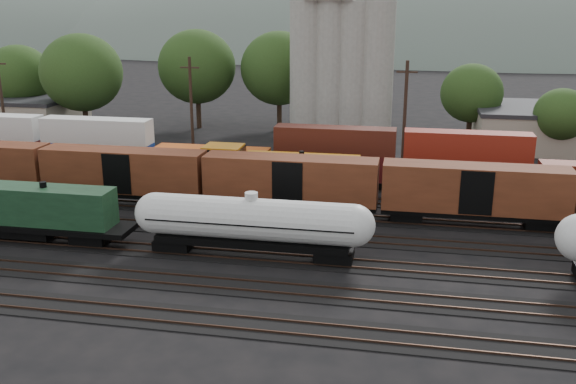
% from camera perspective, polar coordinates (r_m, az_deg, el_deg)
% --- Properties ---
extents(ground, '(600.00, 600.00, 0.00)m').
position_cam_1_polar(ground, '(52.24, -3.76, -3.59)').
color(ground, black).
extents(tracks, '(180.00, 33.20, 0.20)m').
position_cam_1_polar(tracks, '(52.22, -3.76, -3.54)').
color(tracks, black).
rests_on(tracks, ground).
extents(green_locomotive, '(18.01, 3.18, 4.77)m').
position_cam_1_polar(green_locomotive, '(54.29, -23.57, -1.19)').
color(green_locomotive, black).
rests_on(green_locomotive, ground).
extents(tank_car_a, '(17.74, 3.18, 4.65)m').
position_cam_1_polar(tank_car_a, '(46.33, -3.24, -2.65)').
color(tank_car_a, silver).
rests_on(tank_car_a, ground).
extents(orange_locomotive, '(18.01, 3.00, 4.50)m').
position_cam_1_polar(orange_locomotive, '(60.78, -1.64, 1.92)').
color(orange_locomotive, black).
rests_on(orange_locomotive, ground).
extents(boxcar_string, '(169.00, 2.90, 4.20)m').
position_cam_1_polar(boxcar_string, '(55.34, 0.22, 1.02)').
color(boxcar_string, black).
rests_on(boxcar_string, ground).
extents(container_wall, '(160.00, 2.60, 5.80)m').
position_cam_1_polar(container_wall, '(69.52, -11.99, 3.67)').
color(container_wall, black).
rests_on(container_wall, ground).
extents(grain_silo, '(13.40, 5.00, 29.00)m').
position_cam_1_polar(grain_silo, '(84.14, 4.62, 12.02)').
color(grain_silo, gray).
rests_on(grain_silo, ground).
extents(industrial_sheds, '(119.38, 17.26, 5.10)m').
position_cam_1_polar(industrial_sheds, '(84.26, 6.70, 5.99)').
color(industrial_sheds, '#9E937F').
rests_on(industrial_sheds, ground).
extents(tree_band, '(162.71, 22.09, 14.15)m').
position_cam_1_polar(tree_band, '(85.81, -0.00, 9.86)').
color(tree_band, black).
rests_on(tree_band, ground).
extents(utility_poles, '(122.20, 0.36, 12.00)m').
position_cam_1_polar(utility_poles, '(71.47, 0.61, 7.16)').
color(utility_poles, black).
rests_on(utility_poles, ground).
extents(distant_hills, '(860.00, 286.00, 130.00)m').
position_cam_1_polar(distant_hills, '(309.97, 13.10, 9.16)').
color(distant_hills, '#59665B').
rests_on(distant_hills, ground).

